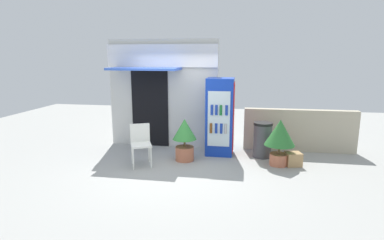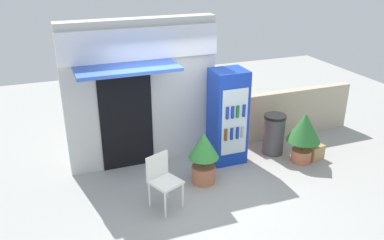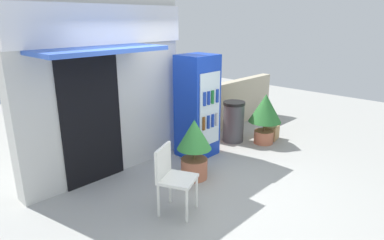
{
  "view_description": "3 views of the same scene",
  "coord_description": "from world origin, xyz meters",
  "px_view_note": "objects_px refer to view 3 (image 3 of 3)",
  "views": [
    {
      "loc": [
        1.58,
        -6.51,
        2.43
      ],
      "look_at": [
        0.4,
        0.46,
        0.97
      ],
      "focal_mm": 29.1,
      "sensor_mm": 36.0,
      "label": 1
    },
    {
      "loc": [
        -2.23,
        -5.5,
        3.95
      ],
      "look_at": [
        0.07,
        0.58,
        1.2
      ],
      "focal_mm": 37.32,
      "sensor_mm": 36.0,
      "label": 2
    },
    {
      "loc": [
        -3.39,
        -2.97,
        2.53
      ],
      "look_at": [
        0.2,
        0.42,
        1.0
      ],
      "focal_mm": 31.0,
      "sensor_mm": 36.0,
      "label": 3
    }
  ],
  "objects_px": {
    "plastic_chair": "(172,174)",
    "cardboard_box": "(271,132)",
    "drink_cooler": "(198,106)",
    "trash_bin": "(233,121)",
    "potted_plant_near_shop": "(194,145)",
    "potted_plant_curbside": "(265,112)"
  },
  "relations": [
    {
      "from": "plastic_chair",
      "to": "cardboard_box",
      "type": "distance_m",
      "value": 3.46
    },
    {
      "from": "drink_cooler",
      "to": "trash_bin",
      "type": "xyz_separation_m",
      "value": [
        1.05,
        -0.07,
        -0.52
      ]
    },
    {
      "from": "potted_plant_near_shop",
      "to": "trash_bin",
      "type": "bearing_deg",
      "value": 17.2
    },
    {
      "from": "potted_plant_curbside",
      "to": "drink_cooler",
      "type": "bearing_deg",
      "value": 156.1
    },
    {
      "from": "potted_plant_near_shop",
      "to": "potted_plant_curbside",
      "type": "bearing_deg",
      "value": 0.49
    },
    {
      "from": "trash_bin",
      "to": "potted_plant_curbside",
      "type": "bearing_deg",
      "value": -58.12
    },
    {
      "from": "drink_cooler",
      "to": "trash_bin",
      "type": "bearing_deg",
      "value": -3.77
    },
    {
      "from": "potted_plant_curbside",
      "to": "cardboard_box",
      "type": "distance_m",
      "value": 0.61
    },
    {
      "from": "potted_plant_near_shop",
      "to": "cardboard_box",
      "type": "xyz_separation_m",
      "value": [
        2.48,
        0.03,
        -0.43
      ]
    },
    {
      "from": "potted_plant_curbside",
      "to": "trash_bin",
      "type": "distance_m",
      "value": 0.68
    },
    {
      "from": "potted_plant_curbside",
      "to": "plastic_chair",
      "type": "bearing_deg",
      "value": -171.34
    },
    {
      "from": "drink_cooler",
      "to": "potted_plant_near_shop",
      "type": "relative_size",
      "value": 1.91
    },
    {
      "from": "potted_plant_near_shop",
      "to": "trash_bin",
      "type": "xyz_separation_m",
      "value": [
        1.82,
        0.56,
        -0.15
      ]
    },
    {
      "from": "trash_bin",
      "to": "cardboard_box",
      "type": "xyz_separation_m",
      "value": [
        0.66,
        -0.53,
        -0.28
      ]
    },
    {
      "from": "plastic_chair",
      "to": "potted_plant_curbside",
      "type": "xyz_separation_m",
      "value": [
        3.08,
        0.47,
        0.13
      ]
    },
    {
      "from": "trash_bin",
      "to": "potted_plant_near_shop",
      "type": "bearing_deg",
      "value": -162.8
    },
    {
      "from": "potted_plant_near_shop",
      "to": "trash_bin",
      "type": "height_order",
      "value": "potted_plant_near_shop"
    },
    {
      "from": "plastic_chair",
      "to": "potted_plant_near_shop",
      "type": "bearing_deg",
      "value": 26.04
    },
    {
      "from": "potted_plant_near_shop",
      "to": "potted_plant_curbside",
      "type": "xyz_separation_m",
      "value": [
        2.16,
        0.02,
        0.09
      ]
    },
    {
      "from": "plastic_chair",
      "to": "cardboard_box",
      "type": "bearing_deg",
      "value": 8.1
    },
    {
      "from": "plastic_chair",
      "to": "potted_plant_curbside",
      "type": "relative_size",
      "value": 0.88
    },
    {
      "from": "cardboard_box",
      "to": "trash_bin",
      "type": "bearing_deg",
      "value": 141.48
    }
  ]
}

